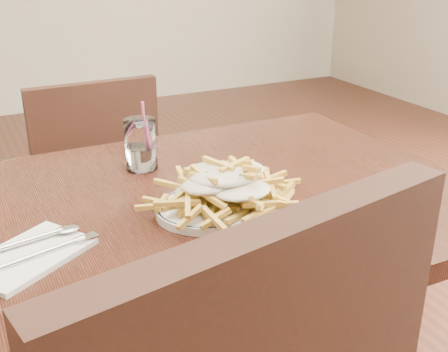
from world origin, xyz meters
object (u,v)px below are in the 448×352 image
table (184,235)px  chair_far (93,186)px  loaded_fries (224,181)px  fries_plate (224,205)px  water_glass (141,147)px

table → chair_far: bearing=90.5°
chair_far → loaded_fries: size_ratio=3.28×
table → loaded_fries: 0.17m
table → chair_far: size_ratio=1.42×
fries_plate → water_glass: (-0.07, 0.27, 0.04)m
table → loaded_fries: size_ratio=4.64×
water_glass → fries_plate: bearing=-75.4°
chair_far → loaded_fries: (0.06, -0.85, 0.33)m
loaded_fries → water_glass: water_glass is taller
chair_far → fries_plate: 0.89m
fries_plate → loaded_fries: (0.00, 0.00, 0.05)m
fries_plate → loaded_fries: 0.05m
chair_far → water_glass: size_ratio=5.41×
water_glass → loaded_fries: bearing=-75.4°
table → fries_plate: size_ratio=3.66×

